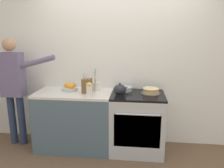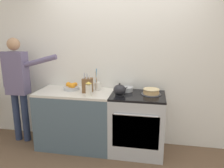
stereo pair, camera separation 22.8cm
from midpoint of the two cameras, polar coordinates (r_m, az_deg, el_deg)
The scene contains 12 objects.
ground_plane at distance 3.33m, azimuth 2.74°, elevation -19.24°, with size 16.00×16.00×0.00m, color brown.
wall_back at distance 3.46m, azimuth 4.46°, elevation 5.21°, with size 8.00×0.04×2.60m.
counter_cabinet at distance 3.52m, azimuth -7.62°, elevation -9.05°, with size 1.15×0.62×0.91m.
stove_range at distance 3.36m, azimuth 8.52°, elevation -10.23°, with size 0.78×0.65×0.91m.
layer_cake at distance 3.25m, azimuth 12.21°, elevation -2.03°, with size 0.29×0.29×0.08m.
tea_kettle at distance 3.14m, azimuth 4.12°, elevation -1.55°, with size 0.22×0.18×0.18m.
mixing_bowl at distance 3.36m, azimuth 5.63°, elevation -1.31°, with size 0.22×0.22×0.07m.
knife_block at distance 3.28m, azimuth -4.44°, elevation -0.33°, with size 0.14×0.14×0.31m.
utensil_crock at distance 3.41m, azimuth -1.93°, elevation -0.38°, with size 0.10×0.10×0.33m.
fruit_bowl at distance 3.47m, azimuth -8.67°, elevation -0.75°, with size 0.25×0.25×0.12m.
milk_carton at distance 3.07m, azimuth -3.99°, elevation -1.42°, with size 0.07×0.07×0.22m.
person_baker at distance 3.75m, azimuth -21.81°, elevation 0.67°, with size 0.95×0.20×1.71m.
Camera 2 is at (0.48, -2.75, 1.81)m, focal length 35.00 mm.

